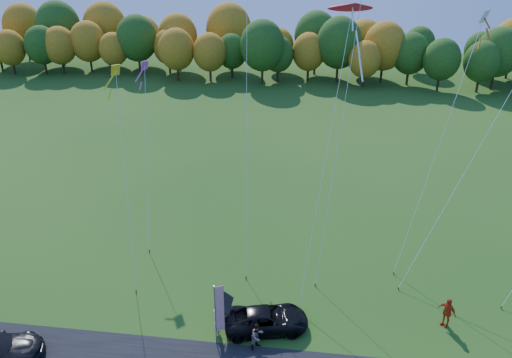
# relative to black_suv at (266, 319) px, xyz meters

# --- Properties ---
(ground) EXTENTS (160.00, 160.00, 0.00)m
(ground) POSITION_rel_black_suv_xyz_m (-1.30, -0.49, -0.68)
(ground) COLOR #1F4C14
(tree_line) EXTENTS (116.00, 12.00, 10.00)m
(tree_line) POSITION_rel_black_suv_xyz_m (-1.30, 54.51, -0.68)
(tree_line) COLOR #1E4711
(tree_line) RESTS_ON ground
(black_suv) EXTENTS (5.29, 3.33, 1.36)m
(black_suv) POSITION_rel_black_suv_xyz_m (0.00, 0.00, 0.00)
(black_suv) COLOR black
(black_suv) RESTS_ON ground
(person_tailgate_a) EXTENTS (0.43, 0.65, 1.76)m
(person_tailgate_a) POSITION_rel_black_suv_xyz_m (-2.73, -0.73, 0.20)
(person_tailgate_a) COLOR white
(person_tailgate_a) RESTS_ON ground
(person_tailgate_b) EXTENTS (1.01, 1.02, 1.66)m
(person_tailgate_b) POSITION_rel_black_suv_xyz_m (-0.32, -1.55, 0.15)
(person_tailgate_b) COLOR gray
(person_tailgate_b) RESTS_ON ground
(person_east) EXTENTS (1.14, 1.10, 1.91)m
(person_east) POSITION_rel_black_suv_xyz_m (10.45, 1.66, 0.27)
(person_east) COLOR red
(person_east) RESTS_ON ground
(feather_flag) EXTENTS (0.50, 0.27, 4.04)m
(feather_flag) POSITION_rel_black_suv_xyz_m (-2.46, -1.44, 1.79)
(feather_flag) COLOR #999999
(feather_flag) RESTS_ON ground
(kite_delta_blue) EXTENTS (3.40, 10.90, 25.98)m
(kite_delta_blue) POSITION_rel_black_suv_xyz_m (-2.45, 9.71, 12.72)
(kite_delta_blue) COLOR #4C3F33
(kite_delta_blue) RESTS_ON ground
(kite_parafoil_orange) EXTENTS (4.85, 11.20, 29.70)m
(kite_parafoil_orange) POSITION_rel_black_suv_xyz_m (4.32, 9.64, 14.05)
(kite_parafoil_orange) COLOR #4C3F33
(kite_parafoil_orange) RESTS_ON ground
(kite_delta_red) EXTENTS (3.80, 10.11, 18.42)m
(kite_delta_red) POSITION_rel_black_suv_xyz_m (3.03, 6.39, 8.27)
(kite_delta_red) COLOR #4C3F33
(kite_delta_red) RESTS_ON ground
(kite_parafoil_rainbow) EXTENTS (9.25, 7.40, 15.51)m
(kite_parafoil_rainbow) POSITION_rel_black_suv_xyz_m (12.08, 8.08, 6.92)
(kite_parafoil_rainbow) COLOR #4C3F33
(kite_parafoil_rainbow) RESTS_ON ground
(kite_diamond_yellow) EXTENTS (2.65, 6.46, 13.72)m
(kite_diamond_yellow) POSITION_rel_black_suv_xyz_m (-9.68, 5.10, 5.95)
(kite_diamond_yellow) COLOR #4C3F33
(kite_diamond_yellow) RESTS_ON ground
(kite_diamond_white) EXTENTS (4.79, 5.48, 17.08)m
(kite_diamond_white) POSITION_rel_black_suv_xyz_m (10.10, 8.64, 7.58)
(kite_diamond_white) COLOR #4C3F33
(kite_diamond_white) RESTS_ON ground
(kite_diamond_pink) EXTENTS (1.95, 7.10, 12.77)m
(kite_diamond_pink) POSITION_rel_black_suv_xyz_m (-9.95, 10.00, 5.52)
(kite_diamond_pink) COLOR #4C3F33
(kite_diamond_pink) RESTS_ON ground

